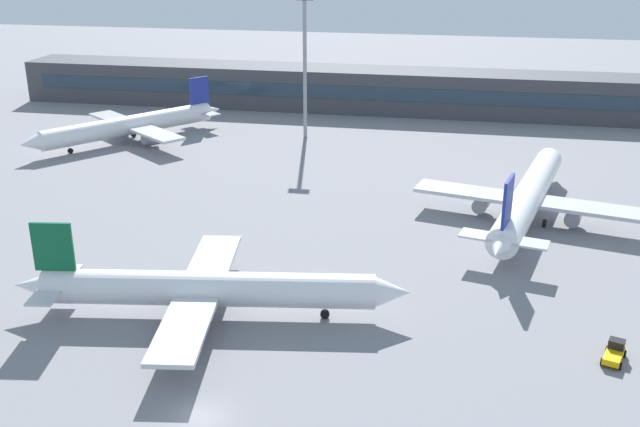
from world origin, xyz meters
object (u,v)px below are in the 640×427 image
(airplane_near, at_px, (211,289))
(airplane_mid, at_px, (529,195))
(airplane_far, at_px, (129,126))
(baggage_tug_yellow, at_px, (615,352))
(floodlight_tower_west, at_px, (305,57))

(airplane_near, height_order, airplane_mid, airplane_mid)
(airplane_near, relative_size, airplane_far, 1.18)
(airplane_near, relative_size, baggage_tug_yellow, 10.45)
(airplane_near, xyz_separation_m, floodlight_tower_west, (-5.30, 70.78, 12.25))
(airplane_mid, height_order, airplane_far, airplane_mid)
(airplane_far, bearing_deg, airplane_mid, -20.56)
(airplane_near, xyz_separation_m, airplane_mid, (33.65, 34.90, 0.26))
(baggage_tug_yellow, xyz_separation_m, floodlight_tower_west, (-44.52, 71.68, 14.53))
(floodlight_tower_west, bearing_deg, airplane_mid, -42.65)
(baggage_tug_yellow, bearing_deg, airplane_far, 140.73)
(airplane_near, relative_size, floodlight_tower_west, 1.53)
(airplane_near, xyz_separation_m, airplane_far, (-36.97, 61.39, 0.02))
(airplane_mid, height_order, baggage_tug_yellow, airplane_mid)
(airplane_far, xyz_separation_m, floodlight_tower_west, (31.67, 9.40, 12.23))
(airplane_mid, relative_size, baggage_tug_yellow, 11.24)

